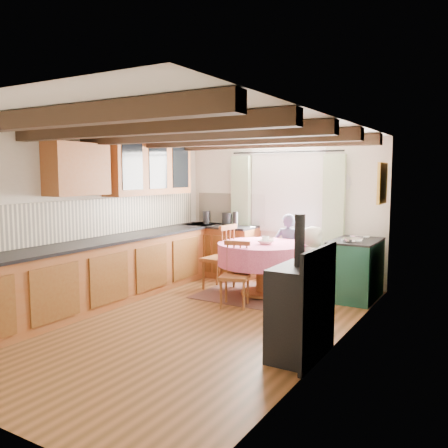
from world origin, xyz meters
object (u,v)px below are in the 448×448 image
Objects in this scene: child_far at (288,250)px; child_right at (312,263)px; cast_iron_stove at (299,287)px; chair_near at (235,275)px; chair_right at (310,270)px; chair_left at (219,256)px; cup at (265,240)px; aga_range at (355,269)px; dining_table at (262,270)px.

child_far is 0.88m from child_right.
cast_iron_stove is 1.33× the size of child_right.
cast_iron_stove is at bearing 99.83° from child_far.
chair_right is at bearing 28.08° from chair_near.
child_far is (0.88, 0.73, 0.07)m from chair_left.
chair_near is 8.22× the size of cup.
aga_range is at bearing 109.06° from chair_left.
chair_right is 0.63× the size of cast_iron_stove.
child_right is at bearing -142.71° from aga_range.
cast_iron_stove is at bearing 51.97° from chair_left.
dining_table is 1.45× the size of chair_right.
dining_table is at bearing 125.05° from cast_iron_stove.
cup is at bearing 93.88° from chair_left.
cast_iron_stove is at bearing -176.12° from chair_right.
chair_near is 0.87× the size of chair_left.
cast_iron_stove is 2.37m from cup.
aga_range is at bearing -59.36° from child_right.
chair_right is at bearing 6.36° from dining_table.
child_right reaches higher than aga_range.
aga_range is 2.52m from cast_iron_stove.
chair_near is at bearing 121.64° from chair_right.
cup is at bearing 70.73° from child_far.
chair_left is at bearing 137.33° from cast_iron_stove.
cast_iron_stove is 3.00m from child_far.
chair_left is 0.88× the size of child_far.
chair_left is (-0.72, 0.76, 0.07)m from chair_near.
child_right is (1.52, 0.13, 0.02)m from chair_left.
chair_near is 0.85m from cup.
child_far is at bearing 29.01° from chair_right.
child_right is (0.00, 0.09, 0.08)m from chair_right.
aga_range is at bearing 92.52° from cast_iron_stove.
cup is (-0.69, -0.05, 0.40)m from chair_right.
dining_table is 2.39m from cast_iron_stove.
cast_iron_stove is 1.21× the size of child_far.
dining_table is 1.23× the size of child_right.
cast_iron_stove is at bearing -54.95° from dining_table.
chair_right is 0.77× the size of child_far.
aga_range is 0.90× the size of child_right.
chair_near is 1.05m from chair_left.
dining_table is 0.46m from cup.
dining_table is 12.07× the size of cup.
child_far reaches higher than dining_table.
cast_iron_stove reaches higher than aga_range.
child_right is (-0.63, 2.11, -0.18)m from cast_iron_stove.
child_right is at bearing -16.03° from chair_right.
chair_right reaches higher than dining_table.
cup is at bearing 80.71° from chair_right.
cast_iron_stove is at bearing -169.99° from child_right.
cast_iron_stove reaches higher than chair_left.
chair_right is 0.71m from aga_range.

